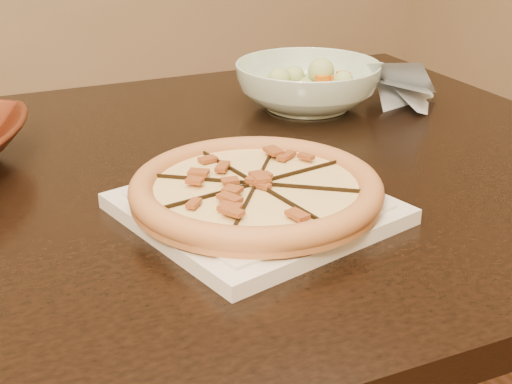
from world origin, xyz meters
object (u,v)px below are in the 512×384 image
pizza (256,189)px  salad_bowl (308,86)px  plate (256,207)px  dining_table (116,248)px

pizza → salad_bowl: salad_bowl is taller
plate → salad_bowl: bearing=51.9°
dining_table → salad_bowl: size_ratio=6.18×
dining_table → pizza: pizza is taller
dining_table → pizza: bearing=-53.4°
salad_bowl → plate: bearing=-128.1°
plate → salad_bowl: 0.44m
dining_table → plate: bearing=-53.4°
dining_table → plate: (0.13, -0.17, 0.11)m
salad_bowl → dining_table: bearing=-156.5°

